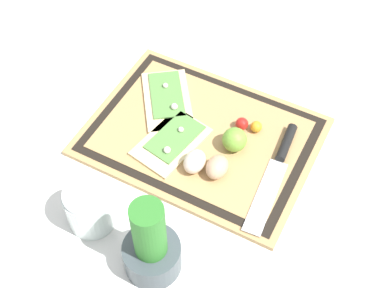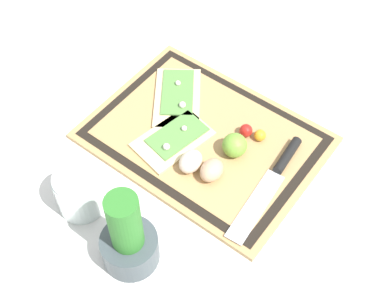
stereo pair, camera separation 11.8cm
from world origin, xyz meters
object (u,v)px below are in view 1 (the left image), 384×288
knife (280,159)px  herb_pot (151,247)px  cherry_tomato_red (242,124)px  pizza_slice_far (172,141)px  egg_pink (195,161)px  pizza_slice_near (167,99)px  sauce_jar (90,209)px  egg_brown (217,167)px  lime (235,139)px  cherry_tomato_yellow (256,127)px

knife → herb_pot: bearing=69.0°
knife → cherry_tomato_red: bearing=-22.3°
pizza_slice_far → herb_pot: (-0.11, 0.27, 0.05)m
egg_pink → herb_pot: (-0.03, 0.23, 0.03)m
pizza_slice_near → herb_pot: (-0.18, 0.38, 0.05)m
pizza_slice_near → cherry_tomato_red: 0.19m
pizza_slice_far → sauce_jar: size_ratio=1.81×
cherry_tomato_red → herb_pot: 0.38m
egg_pink → cherry_tomato_red: egg_pink is taller
knife → herb_pot: herb_pot is taller
pizza_slice_near → egg_pink: 0.21m
egg_brown → lime: (-0.00, -0.08, 0.01)m
cherry_tomato_yellow → lime: bearing=69.3°
pizza_slice_near → pizza_slice_far: same height
egg_pink → cherry_tomato_red: bearing=-106.6°
lime → sauce_jar: sauce_jar is taller
cherry_tomato_red → herb_pot: herb_pot is taller
egg_brown → cherry_tomato_red: 0.14m
lime → herb_pot: bearing=86.1°
knife → pizza_slice_near: bearing=-7.7°
cherry_tomato_red → knife: bearing=157.7°
egg_pink → cherry_tomato_yellow: size_ratio=2.22×
egg_brown → herb_pot: herb_pot is taller
herb_pot → lime: bearing=-93.9°
pizza_slice_far → knife: pizza_slice_far is taller
knife → egg_pink: size_ratio=4.89×
pizza_slice_far → sauce_jar: sauce_jar is taller
knife → egg_brown: size_ratio=4.89×
egg_pink → sauce_jar: bearing=57.8°
egg_pink → cherry_tomato_yellow: egg_pink is taller
lime → cherry_tomato_yellow: size_ratio=2.06×
herb_pot → knife: bearing=-111.0°
pizza_slice_near → sauce_jar: 0.35m
cherry_tomato_yellow → egg_pink: bearing=64.1°
pizza_slice_far → egg_brown: 0.13m
lime → herb_pot: 0.33m
pizza_slice_far → lime: size_ratio=3.40×
lime → cherry_tomato_red: lime is taller
egg_pink → lime: lime is taller
pizza_slice_far → egg_brown: (-0.13, 0.03, 0.02)m
knife → cherry_tomato_yellow: (0.08, -0.06, 0.01)m
sauce_jar → pizza_slice_far: bearing=-102.1°
pizza_slice_near → lime: (-0.20, 0.05, 0.02)m
pizza_slice_far → egg_pink: (-0.08, 0.04, 0.02)m
egg_brown → egg_pink: same height
knife → cherry_tomato_yellow: bearing=-34.3°
herb_pot → cherry_tomato_red: bearing=-92.2°
lime → cherry_tomato_red: (0.01, -0.06, -0.01)m
pizza_slice_far → cherry_tomato_red: 0.16m
egg_brown → herb_pot: size_ratio=0.29×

